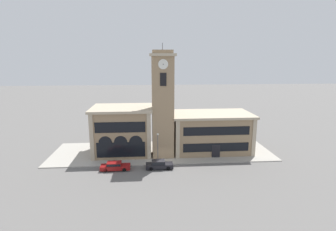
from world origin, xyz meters
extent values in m
plane|color=#605E5B|center=(0.00, 0.00, 0.00)|extent=(300.00, 300.00, 0.00)
cube|color=#A39E93|center=(0.00, 6.50, 0.07)|extent=(41.85, 12.99, 0.15)
cube|color=#937A5B|center=(0.00, 4.47, 9.12)|extent=(3.83, 3.83, 18.23)
cube|color=tan|center=(0.00, 4.47, 18.46)|extent=(4.53, 4.53, 0.45)
cube|color=#937A5B|center=(0.00, 4.47, 18.98)|extent=(3.53, 3.53, 0.60)
cylinder|color=#4C4C51|center=(0.00, 4.47, 19.88)|extent=(0.10, 0.10, 1.20)
cylinder|color=silver|center=(0.00, 2.50, 16.90)|extent=(1.67, 0.10, 1.67)
cylinder|color=black|center=(0.00, 2.43, 16.90)|extent=(0.13, 0.04, 0.13)
cylinder|color=silver|center=(1.97, 4.47, 16.90)|extent=(0.10, 1.67, 1.67)
cylinder|color=black|center=(2.04, 4.47, 16.90)|extent=(0.04, 0.13, 0.13)
cube|color=black|center=(0.00, 2.51, 14.36)|extent=(1.07, 0.10, 2.20)
cube|color=#937A5B|center=(-7.54, 6.77, 4.26)|extent=(10.65, 8.44, 8.52)
cube|color=tan|center=(-7.54, 6.77, 8.74)|extent=(11.35, 9.14, 0.45)
cube|color=tan|center=(-12.51, 2.49, 4.26)|extent=(0.70, 0.16, 8.52)
cube|color=tan|center=(-2.57, 2.49, 4.26)|extent=(0.70, 0.16, 8.52)
cube|color=black|center=(-7.54, 2.51, 6.13)|extent=(8.73, 0.10, 1.87)
cube|color=black|center=(-7.54, 2.51, 2.04)|extent=(8.52, 0.10, 2.73)
cylinder|color=black|center=(-10.20, 2.50, 3.41)|extent=(2.34, 0.06, 2.34)
cylinder|color=black|center=(-7.54, 2.50, 3.41)|extent=(2.34, 0.06, 2.34)
cylinder|color=black|center=(-4.88, 2.50, 3.41)|extent=(2.34, 0.06, 2.34)
cube|color=#937A5B|center=(9.57, 6.77, 3.55)|extent=(14.71, 8.44, 7.10)
cube|color=tan|center=(9.57, 6.77, 7.33)|extent=(15.41, 9.14, 0.45)
cube|color=tan|center=(2.57, 2.49, 3.55)|extent=(0.70, 0.16, 7.10)
cube|color=tan|center=(16.57, 2.49, 3.55)|extent=(0.70, 0.16, 7.10)
cube|color=black|center=(9.57, 2.51, 5.11)|extent=(12.06, 0.10, 1.56)
cube|color=black|center=(9.57, 2.50, 1.28)|extent=(1.50, 0.12, 2.56)
cube|color=black|center=(9.57, 2.51, 2.04)|extent=(12.06, 0.10, 1.59)
cube|color=maroon|center=(-8.08, -1.47, 0.50)|extent=(4.80, 1.76, 0.64)
cube|color=maroon|center=(-8.28, -1.47, 1.07)|extent=(2.31, 1.58, 0.51)
cube|color=black|center=(-8.28, -1.47, 1.07)|extent=(2.22, 1.61, 0.38)
cylinder|color=black|center=(-6.60, -0.70, 0.32)|extent=(0.64, 0.22, 0.63)
cylinder|color=black|center=(-6.59, -2.22, 0.32)|extent=(0.64, 0.22, 0.63)
cylinder|color=black|center=(-9.57, -0.72, 0.32)|extent=(0.64, 0.22, 0.63)
cylinder|color=black|center=(-9.56, -2.24, 0.32)|extent=(0.64, 0.22, 0.63)
cube|color=black|center=(-0.91, -1.47, 0.52)|extent=(4.47, 1.74, 0.69)
cube|color=black|center=(-1.09, -1.47, 1.15)|extent=(2.15, 1.55, 0.56)
cube|color=black|center=(-1.09, -1.47, 1.15)|extent=(2.07, 1.59, 0.42)
cylinder|color=black|center=(0.47, -0.72, 0.32)|extent=(0.64, 0.22, 0.64)
cylinder|color=black|center=(0.48, -2.21, 0.32)|extent=(0.64, 0.22, 0.64)
cylinder|color=black|center=(-2.30, -0.73, 0.32)|extent=(0.64, 0.22, 0.64)
cylinder|color=black|center=(-2.29, -2.22, 0.32)|extent=(0.64, 0.22, 0.64)
cylinder|color=#4C4C51|center=(-1.09, 0.53, 2.65)|extent=(0.12, 0.12, 5.00)
sphere|color=silver|center=(-1.09, 0.53, 5.33)|extent=(0.36, 0.36, 0.36)
camera|label=1|loc=(-2.57, -42.00, 17.52)|focal=28.00mm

